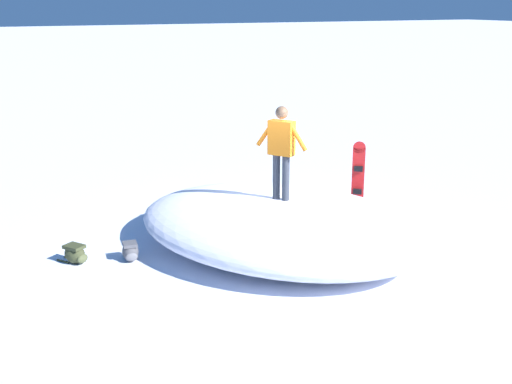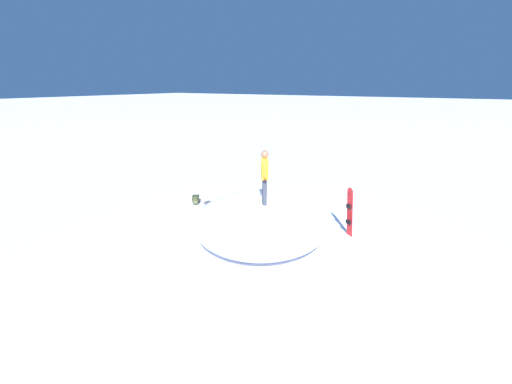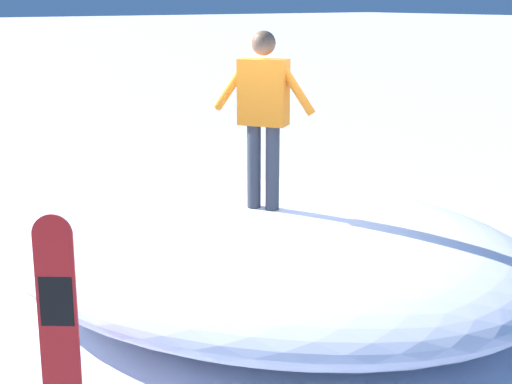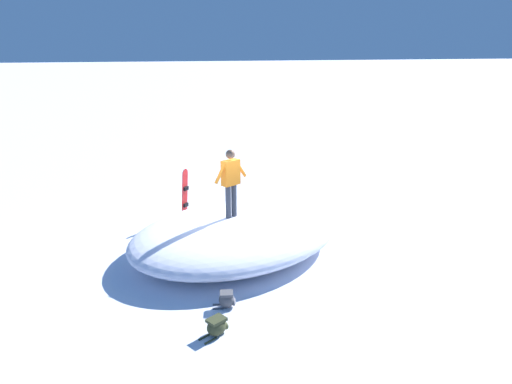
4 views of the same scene
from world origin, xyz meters
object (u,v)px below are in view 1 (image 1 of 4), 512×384
(snowboard_primary_upright, at_px, (358,176))
(backpack_far, at_px, (75,254))
(snowboarder_standing, at_px, (281,146))
(backpack_near, at_px, (130,251))

(snowboard_primary_upright, distance_m, backpack_far, 6.32)
(snowboarder_standing, xyz_separation_m, backpack_far, (3.76, -0.84, -1.80))
(snowboard_primary_upright, relative_size, backpack_far, 2.59)
(snowboarder_standing, distance_m, snowboard_primary_upright, 2.96)
(snowboard_primary_upright, relative_size, backpack_near, 3.19)
(backpack_far, bearing_deg, backpack_near, 161.05)
(snowboarder_standing, distance_m, backpack_near, 3.39)
(backpack_near, bearing_deg, backpack_far, -18.95)
(snowboarder_standing, height_order, snowboard_primary_upright, snowboarder_standing)
(snowboard_primary_upright, distance_m, backpack_near, 5.41)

